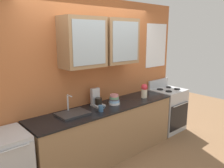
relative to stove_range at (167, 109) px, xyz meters
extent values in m
plane|color=brown|center=(-1.71, 0.00, -0.46)|extent=(10.00, 10.00, 0.00)
cube|color=#B76638|center=(-1.71, 0.36, 0.86)|extent=(4.03, 0.10, 2.64)
cube|color=#93704C|center=(-2.07, 0.13, 1.48)|extent=(0.67, 0.36, 0.74)
cube|color=#9EADB7|center=(-2.07, -0.05, 1.48)|extent=(0.57, 0.01, 0.63)
cube|color=#93704C|center=(-1.35, 0.13, 1.48)|extent=(0.67, 0.36, 0.74)
cube|color=#9EADB7|center=(-1.35, -0.05, 1.48)|extent=(0.57, 0.01, 0.63)
cube|color=white|center=(-0.09, 0.30, 1.36)|extent=(0.64, 0.01, 0.89)
cube|color=#93704C|center=(-1.71, 0.00, -0.02)|extent=(2.62, 0.60, 0.87)
cube|color=black|center=(-1.71, 0.00, 0.43)|extent=(2.64, 0.62, 0.03)
cube|color=silver|center=(0.00, 0.00, -0.01)|extent=(0.67, 0.58, 0.90)
cube|color=black|center=(0.00, -0.30, -0.08)|extent=(0.62, 0.01, 0.54)
cylinder|color=silver|center=(0.00, -0.33, 0.19)|extent=(0.54, 0.02, 0.02)
cube|color=silver|center=(0.00, 0.27, 0.53)|extent=(0.64, 0.04, 0.18)
cylinder|color=black|center=(-0.15, -0.11, 0.45)|extent=(0.13, 0.13, 0.02)
cylinder|color=black|center=(0.15, -0.11, 0.45)|extent=(0.13, 0.13, 0.02)
cylinder|color=black|center=(-0.15, 0.11, 0.45)|extent=(0.13, 0.13, 0.02)
cylinder|color=black|center=(0.15, 0.11, 0.45)|extent=(0.11, 0.11, 0.02)
cube|color=#2D2D30|center=(-2.33, 0.04, 0.46)|extent=(0.45, 0.33, 0.03)
cylinder|color=silver|center=(-2.33, 0.17, 0.59)|extent=(0.02, 0.02, 0.24)
cylinder|color=silver|center=(-2.33, 0.11, 0.72)|extent=(0.02, 0.12, 0.02)
cylinder|color=white|center=(-1.55, 0.01, 0.46)|extent=(0.19, 0.19, 0.04)
cylinder|color=#8CB7E0|center=(-1.55, 0.01, 0.49)|extent=(0.18, 0.18, 0.05)
cylinder|color=#4C4C54|center=(-1.55, 0.01, 0.52)|extent=(0.16, 0.16, 0.04)
cylinder|color=#669972|center=(-1.55, 0.01, 0.56)|extent=(0.15, 0.15, 0.05)
cylinder|color=#D87F84|center=(-1.55, 0.01, 0.59)|extent=(0.14, 0.14, 0.05)
cylinder|color=beige|center=(-0.86, -0.06, 0.52)|extent=(0.11, 0.11, 0.16)
sphere|color=#D8333F|center=(-0.86, -0.06, 0.65)|extent=(0.12, 0.12, 0.12)
cylinder|color=#38608C|center=(-1.94, -0.13, 0.49)|extent=(0.07, 0.07, 0.10)
torus|color=#38608C|center=(-1.90, -0.13, 0.50)|extent=(0.06, 0.01, 0.06)
cylinder|color=silver|center=(-3.34, -0.31, 0.38)|extent=(0.42, 0.02, 0.02)
cube|color=#B7B7BC|center=(-1.81, 0.11, 0.46)|extent=(0.17, 0.20, 0.03)
cylinder|color=black|center=(-1.81, 0.09, 0.53)|extent=(0.11, 0.11, 0.11)
cube|color=#B7B7BC|center=(-1.81, 0.18, 0.60)|extent=(0.15, 0.06, 0.26)
camera|label=1|loc=(-3.96, -2.69, 1.61)|focal=36.07mm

